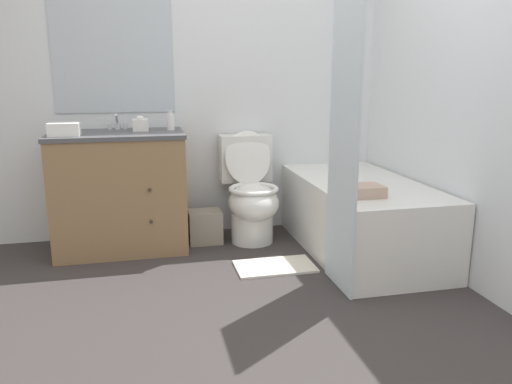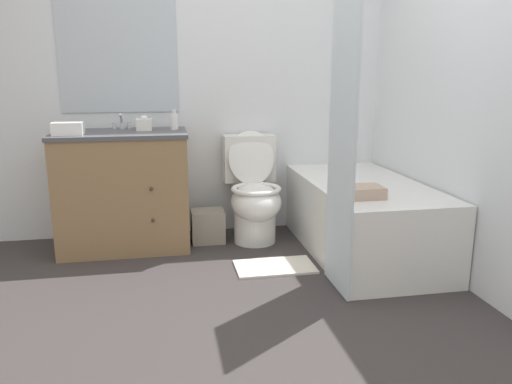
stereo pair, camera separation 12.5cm
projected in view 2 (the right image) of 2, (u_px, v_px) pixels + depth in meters
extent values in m
plane|color=#383333|center=(266.00, 317.00, 2.69)|extent=(14.00, 14.00, 0.00)
cube|color=silver|center=(225.00, 78.00, 3.97)|extent=(8.00, 0.05, 2.50)
cube|color=#B2BCC6|center=(118.00, 50.00, 3.75)|extent=(0.88, 0.01, 0.93)
cube|color=silver|center=(430.00, 79.00, 3.41)|extent=(0.05, 2.61, 2.50)
cube|color=olive|center=(124.00, 192.00, 3.72)|extent=(0.93, 0.58, 0.84)
cube|color=#4C4C51|center=(120.00, 134.00, 3.62)|extent=(0.95, 0.60, 0.03)
cylinder|color=white|center=(121.00, 139.00, 3.63)|extent=(0.33, 0.33, 0.10)
sphere|color=#382D23|center=(151.00, 189.00, 3.45)|extent=(0.02, 0.02, 0.02)
sphere|color=#382D23|center=(153.00, 220.00, 3.50)|extent=(0.02, 0.02, 0.02)
cylinder|color=silver|center=(122.00, 126.00, 3.80)|extent=(0.04, 0.04, 0.04)
cylinder|color=silver|center=(121.00, 118.00, 3.75)|extent=(0.02, 0.11, 0.09)
cylinder|color=silver|center=(115.00, 126.00, 3.79)|extent=(0.03, 0.03, 0.04)
cylinder|color=silver|center=(129.00, 126.00, 3.81)|extent=(0.03, 0.03, 0.04)
cylinder|color=white|center=(255.00, 227.00, 3.89)|extent=(0.32, 0.32, 0.24)
ellipsoid|color=white|center=(256.00, 202.00, 3.78)|extent=(0.38, 0.45, 0.29)
torus|color=white|center=(256.00, 189.00, 3.76)|extent=(0.38, 0.38, 0.04)
cube|color=white|center=(249.00, 158.00, 4.02)|extent=(0.41, 0.18, 0.37)
ellipsoid|color=white|center=(251.00, 158.00, 3.91)|extent=(0.36, 0.13, 0.42)
cube|color=white|center=(363.00, 218.00, 3.62)|extent=(0.76, 1.51, 0.53)
cube|color=#A8ADAE|center=(365.00, 183.00, 3.56)|extent=(0.64, 1.39, 0.01)
cube|color=silver|center=(343.00, 125.00, 2.84)|extent=(0.01, 0.42, 1.98)
cube|color=gray|center=(208.00, 226.00, 3.89)|extent=(0.25, 0.22, 0.25)
cube|color=white|center=(144.00, 124.00, 3.70)|extent=(0.11, 0.13, 0.08)
ellipsoid|color=white|center=(144.00, 117.00, 3.69)|extent=(0.05, 0.04, 0.03)
cylinder|color=white|center=(174.00, 122.00, 3.74)|extent=(0.06, 0.06, 0.12)
cylinder|color=silver|center=(174.00, 112.00, 3.72)|extent=(0.03, 0.03, 0.03)
cube|color=white|center=(68.00, 129.00, 3.40)|extent=(0.20, 0.14, 0.09)
cube|color=tan|center=(361.00, 192.00, 3.11)|extent=(0.26, 0.19, 0.07)
cube|color=silver|center=(275.00, 267.00, 3.38)|extent=(0.53, 0.31, 0.02)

